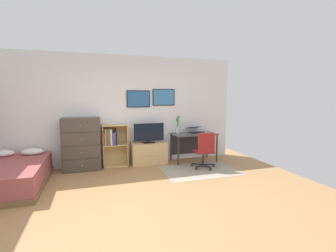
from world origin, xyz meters
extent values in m
plane|color=#A87A4C|center=(0.00, 0.00, 0.00)|extent=(7.20, 7.20, 0.00)
cube|color=white|center=(0.00, 2.43, 1.35)|extent=(6.12, 0.06, 2.70)
cube|color=black|center=(0.52, 2.38, 1.63)|extent=(0.59, 0.02, 0.42)
cube|color=#285B93|center=(0.52, 2.37, 1.63)|extent=(0.55, 0.01, 0.38)
cube|color=black|center=(1.18, 2.38, 1.67)|extent=(0.59, 0.02, 0.42)
cube|color=teal|center=(1.18, 2.37, 1.67)|extent=(0.55, 0.01, 0.38)
cube|color=#9E937F|center=(1.71, 1.26, 0.00)|extent=(1.70, 1.20, 0.01)
cube|color=brown|center=(-2.14, 1.38, 0.05)|extent=(1.28, 1.93, 0.10)
cube|color=#9E4C4C|center=(-2.14, 1.38, 0.28)|extent=(1.24, 1.89, 0.35)
ellipsoid|color=white|center=(-2.43, 2.10, 0.51)|extent=(0.44, 0.28, 0.14)
ellipsoid|color=white|center=(-1.86, 2.10, 0.51)|extent=(0.44, 0.28, 0.14)
cube|color=#4C4238|center=(-0.86, 2.16, 0.61)|extent=(0.84, 0.42, 1.22)
cube|color=#493F35|center=(-0.86, 1.94, 0.16)|extent=(0.80, 0.01, 0.28)
sphere|color=#A59E8C|center=(-0.86, 1.93, 0.16)|extent=(0.03, 0.03, 0.03)
cube|color=#493F35|center=(-0.86, 1.94, 0.46)|extent=(0.80, 0.01, 0.28)
sphere|color=#A59E8C|center=(-0.86, 1.93, 0.46)|extent=(0.03, 0.03, 0.03)
cube|color=#493F35|center=(-0.86, 1.94, 0.76)|extent=(0.80, 0.01, 0.28)
sphere|color=#A59E8C|center=(-0.86, 1.93, 0.76)|extent=(0.03, 0.03, 0.03)
cube|color=#493F35|center=(-0.86, 1.94, 1.06)|extent=(0.80, 0.01, 0.28)
sphere|color=#A59E8C|center=(-0.86, 1.93, 1.06)|extent=(0.03, 0.03, 0.03)
cube|color=tan|center=(-0.38, 2.22, 0.51)|extent=(0.02, 0.30, 1.02)
cube|color=tan|center=(0.19, 2.22, 0.51)|extent=(0.02, 0.30, 1.02)
cube|color=tan|center=(-0.10, 2.22, 0.01)|extent=(0.59, 0.30, 0.02)
cube|color=tan|center=(-0.10, 2.22, 0.53)|extent=(0.55, 0.30, 0.02)
cube|color=tan|center=(-0.10, 2.22, 1.01)|extent=(0.55, 0.30, 0.02)
cube|color=tan|center=(-0.10, 2.37, 0.51)|extent=(0.59, 0.01, 1.02)
cube|color=red|center=(-0.35, 2.17, 0.68)|extent=(0.02, 0.18, 0.29)
cube|color=gold|center=(-0.33, 2.18, 0.74)|extent=(0.02, 0.21, 0.40)
cube|color=#8C388C|center=(-0.30, 2.18, 0.74)|extent=(0.02, 0.21, 0.40)
cube|color=#2D8C4C|center=(-0.26, 2.18, 0.73)|extent=(0.04, 0.20, 0.39)
cube|color=orange|center=(-0.23, 2.17, 0.74)|extent=(0.02, 0.18, 0.40)
cube|color=white|center=(-0.19, 2.17, 0.73)|extent=(0.04, 0.19, 0.38)
cube|color=#8C388C|center=(-0.15, 2.18, 0.69)|extent=(0.04, 0.21, 0.30)
cube|color=#1E519E|center=(-0.11, 2.19, 0.70)|extent=(0.03, 0.23, 0.32)
cube|color=black|center=(-0.08, 2.19, 0.73)|extent=(0.03, 0.22, 0.39)
cube|color=tan|center=(0.73, 2.17, 0.27)|extent=(0.89, 0.40, 0.54)
cube|color=tan|center=(0.73, 1.97, 0.27)|extent=(0.89, 0.01, 0.02)
cube|color=black|center=(0.73, 2.15, 0.55)|extent=(0.28, 0.16, 0.02)
cube|color=black|center=(0.73, 2.15, 0.58)|extent=(0.06, 0.04, 0.05)
cube|color=black|center=(0.73, 2.15, 0.81)|extent=(0.76, 0.02, 0.44)
cube|color=black|center=(0.73, 2.14, 0.81)|extent=(0.73, 0.01, 0.41)
cube|color=#4C4C4F|center=(1.91, 2.06, 0.72)|extent=(1.12, 0.61, 0.03)
cube|color=#2D2D30|center=(1.38, 1.79, 0.35)|extent=(0.03, 0.03, 0.71)
cube|color=#2D2D30|center=(2.44, 1.79, 0.35)|extent=(0.03, 0.03, 0.71)
cube|color=#2D2D30|center=(1.38, 2.34, 0.35)|extent=(0.03, 0.03, 0.71)
cube|color=#2D2D30|center=(2.44, 2.34, 0.35)|extent=(0.03, 0.03, 0.71)
cube|color=#2D2D30|center=(1.91, 2.36, 0.39)|extent=(1.06, 0.02, 0.50)
cylinder|color=#232326|center=(2.17, 1.43, 0.03)|extent=(0.05, 0.05, 0.05)
cube|color=#232326|center=(2.03, 1.44, 0.07)|extent=(0.28, 0.06, 0.02)
cylinder|color=#232326|center=(2.00, 1.71, 0.03)|extent=(0.05, 0.05, 0.05)
cube|color=#232326|center=(1.94, 1.59, 0.07)|extent=(0.14, 0.27, 0.02)
cylinder|color=#232326|center=(1.68, 1.64, 0.03)|extent=(0.05, 0.05, 0.05)
cube|color=#232326|center=(1.78, 1.55, 0.07)|extent=(0.23, 0.21, 0.02)
cylinder|color=#232326|center=(1.65, 1.32, 0.03)|extent=(0.05, 0.05, 0.05)
cube|color=#232326|center=(1.77, 1.39, 0.07)|extent=(0.26, 0.17, 0.02)
cylinder|color=#232326|center=(1.95, 1.18, 0.03)|extent=(0.05, 0.05, 0.05)
cube|color=#232326|center=(1.92, 1.32, 0.07)|extent=(0.09, 0.28, 0.02)
cylinder|color=#232326|center=(1.89, 1.46, 0.23)|extent=(0.04, 0.04, 0.30)
cube|color=maroon|center=(1.89, 1.46, 0.40)|extent=(0.48, 0.48, 0.03)
cube|color=maroon|center=(1.87, 1.26, 0.64)|extent=(0.40, 0.08, 0.45)
cube|color=#333338|center=(2.00, 2.11, 0.75)|extent=(0.40, 0.30, 0.01)
cube|color=black|center=(2.00, 2.10, 0.75)|extent=(0.37, 0.27, 0.00)
cube|color=#333338|center=(1.98, 2.26, 0.87)|extent=(0.40, 0.28, 0.07)
cube|color=navy|center=(1.98, 2.26, 0.87)|extent=(0.38, 0.26, 0.06)
ellipsoid|color=silver|center=(2.26, 2.06, 0.76)|extent=(0.06, 0.10, 0.03)
cylinder|color=silver|center=(1.52, 2.24, 0.82)|extent=(0.09, 0.09, 0.16)
cylinder|color=#3D8438|center=(1.54, 2.23, 0.97)|extent=(0.01, 0.01, 0.37)
sphere|color=#308B2C|center=(1.54, 2.23, 1.16)|extent=(0.07, 0.07, 0.07)
cylinder|color=#3D8438|center=(1.52, 2.25, 0.94)|extent=(0.01, 0.01, 0.31)
sphere|color=#308B2C|center=(1.52, 2.25, 1.10)|extent=(0.07, 0.07, 0.07)
cylinder|color=#3D8438|center=(1.52, 2.23, 0.93)|extent=(0.01, 0.01, 0.29)
sphere|color=#308B2C|center=(1.52, 2.23, 1.07)|extent=(0.07, 0.07, 0.07)
camera|label=1|loc=(-0.63, -3.63, 1.70)|focal=25.71mm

